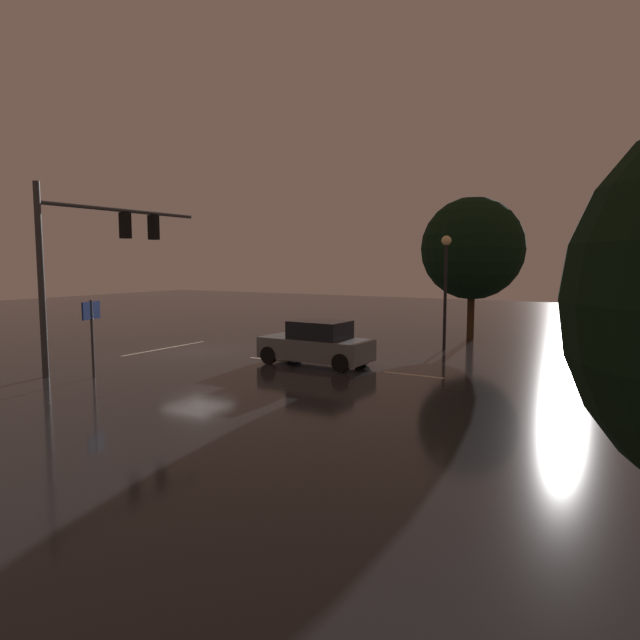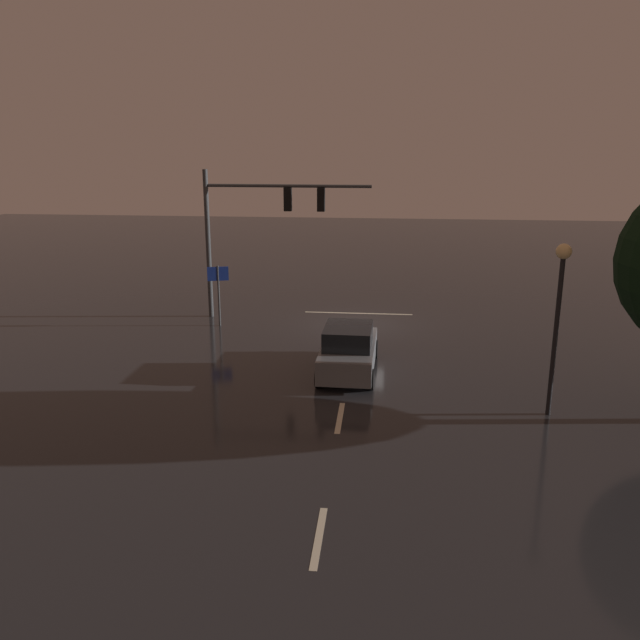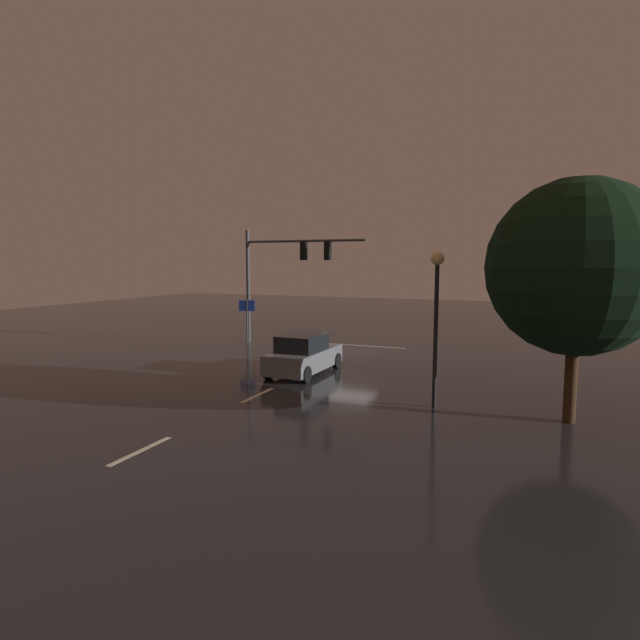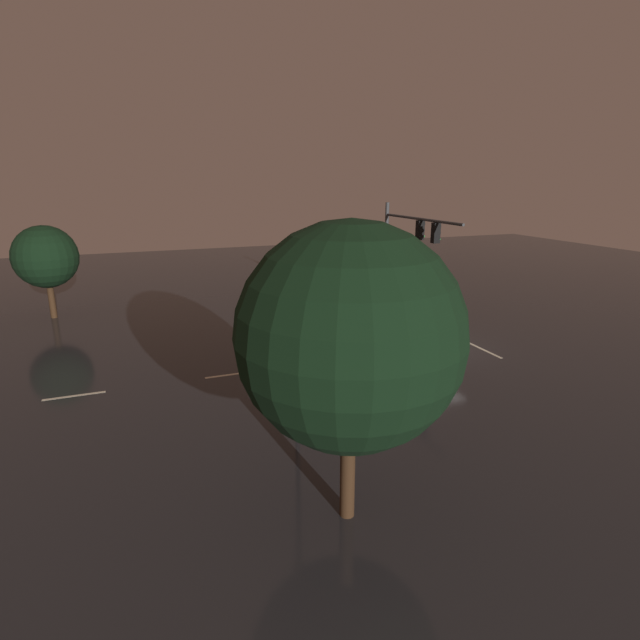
# 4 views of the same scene
# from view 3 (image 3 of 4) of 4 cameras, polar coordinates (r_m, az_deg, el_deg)

# --- Properties ---
(ground_plane) EXTENTS (80.00, 80.00, 0.00)m
(ground_plane) POSITION_cam_3_polar(r_m,az_deg,el_deg) (27.91, 3.38, -3.42)
(ground_plane) COLOR #232326
(traffic_signal_assembly) EXTENTS (7.33, 0.47, 6.59)m
(traffic_signal_assembly) POSITION_cam_3_polar(r_m,az_deg,el_deg) (29.91, -4.03, 6.02)
(traffic_signal_assembly) COLOR #383A3D
(traffic_signal_assembly) RESTS_ON ground_plane
(lane_dash_far) EXTENTS (0.16, 2.20, 0.01)m
(lane_dash_far) POSITION_cam_3_polar(r_m,az_deg,el_deg) (24.24, 0.23, -4.90)
(lane_dash_far) COLOR beige
(lane_dash_far) RESTS_ON ground_plane
(lane_dash_mid) EXTENTS (0.16, 2.20, 0.01)m
(lane_dash_mid) POSITION_cam_3_polar(r_m,az_deg,el_deg) (18.97, -6.79, -8.15)
(lane_dash_mid) COLOR beige
(lane_dash_mid) RESTS_ON ground_plane
(lane_dash_near) EXTENTS (0.16, 2.20, 0.01)m
(lane_dash_near) POSITION_cam_3_polar(r_m,az_deg,el_deg) (14.30, -19.05, -13.37)
(lane_dash_near) COLOR beige
(lane_dash_near) RESTS_ON ground_plane
(stop_bar) EXTENTS (5.00, 0.16, 0.01)m
(stop_bar) POSITION_cam_3_polar(r_m,az_deg,el_deg) (29.73, 4.62, -2.81)
(stop_bar) COLOR beige
(stop_bar) RESTS_ON ground_plane
(car_approaching) EXTENTS (1.99, 4.40, 1.70)m
(car_approaching) POSITION_cam_3_polar(r_m,az_deg,el_deg) (22.22, -1.80, -3.86)
(car_approaching) COLOR slate
(car_approaching) RESTS_ON ground_plane
(street_lamp_left_kerb) EXTENTS (0.44, 0.44, 5.09)m
(street_lamp_left_kerb) POSITION_cam_3_polar(r_m,az_deg,el_deg) (17.13, 12.63, 2.24)
(street_lamp_left_kerb) COLOR black
(street_lamp_left_kerb) RESTS_ON ground_plane
(route_sign) EXTENTS (0.88, 0.31, 2.65)m
(route_sign) POSITION_cam_3_polar(r_m,az_deg,el_deg) (29.48, -7.99, 0.81)
(route_sign) COLOR #383A3D
(route_sign) RESTS_ON ground_plane
(tree_left_near) EXTENTS (5.14, 5.14, 7.17)m
(tree_left_near) POSITION_cam_3_polar(r_m,az_deg,el_deg) (16.79, 26.31, 5.18)
(tree_left_near) COLOR #382314
(tree_left_near) RESTS_ON ground_plane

